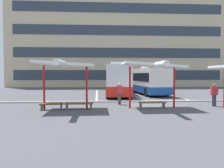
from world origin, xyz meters
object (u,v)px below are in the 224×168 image
object	(u,v)px
waiting_shelter_0	(65,65)
waiting_passenger_1	(119,92)
bench_2	(152,103)
waiting_passenger_0	(214,93)
bench_0	(52,105)
bench_1	(79,104)
coach_bus_1	(146,81)
waiting_shelter_1	(153,66)
coach_bus_0	(117,80)

from	to	relation	value
waiting_shelter_0	waiting_passenger_1	distance (m)	5.01
bench_2	waiting_passenger_1	xyz separation A→B (m)	(-2.11, 2.01, 0.65)
waiting_passenger_0	waiting_passenger_1	bearing A→B (deg)	168.26
waiting_shelter_0	waiting_passenger_1	xyz separation A→B (m)	(3.87, 2.51, -1.97)
bench_2	waiting_passenger_1	bearing A→B (deg)	136.34
bench_2	bench_0	bearing A→B (deg)	-176.49
bench_0	bench_1	size ratio (longest dim) A/B	0.84
waiting_passenger_1	coach_bus_1	bearing A→B (deg)	66.81
waiting_shelter_1	waiting_shelter_0	bearing A→B (deg)	-177.65
waiting_passenger_0	coach_bus_1	bearing A→B (deg)	102.90
bench_0	waiting_shelter_0	bearing A→B (deg)	-4.90
coach_bus_1	coach_bus_0	bearing A→B (deg)	-160.98
coach_bus_0	waiting_shelter_0	xyz separation A→B (m)	(-4.43, -11.23, 1.27)
coach_bus_1	waiting_passenger_0	xyz separation A→B (m)	(2.62, -11.43, -0.61)
waiting_passenger_0	waiting_passenger_1	xyz separation A→B (m)	(-6.90, 1.43, 0.03)
waiting_shelter_0	bench_2	xyz separation A→B (m)	(5.97, 0.50, -2.63)
waiting_passenger_1	waiting_shelter_0	bearing A→B (deg)	-146.99
bench_1	waiting_passenger_1	world-z (taller)	waiting_passenger_1
waiting_shelter_1	bench_0	bearing A→B (deg)	-178.60
bench_0	waiting_shelter_1	world-z (taller)	waiting_shelter_1
coach_bus_0	bench_0	distance (m)	12.44
waiting_shelter_0	waiting_passenger_0	world-z (taller)	waiting_shelter_0
waiting_shelter_0	waiting_shelter_1	world-z (taller)	waiting_shelter_0
bench_1	waiting_passenger_0	world-z (taller)	waiting_passenger_0
coach_bus_0	waiting_shelter_0	size ratio (longest dim) A/B	2.41
coach_bus_0	waiting_passenger_1	size ratio (longest dim) A/B	6.83
waiting_passenger_1	coach_bus_0	bearing A→B (deg)	86.27
coach_bus_1	waiting_passenger_0	world-z (taller)	coach_bus_1
waiting_shelter_1	bench_2	bearing A→B (deg)	90.00
coach_bus_1	bench_2	xyz separation A→B (m)	(-2.17, -12.01, -1.24)
coach_bus_0	waiting_shelter_1	world-z (taller)	coach_bus_0
waiting_passenger_0	coach_bus_0	bearing A→B (deg)	121.96
coach_bus_0	waiting_shelter_0	world-z (taller)	coach_bus_0
bench_1	bench_2	xyz separation A→B (m)	(5.07, 0.32, 0.00)
bench_1	waiting_passenger_1	xyz separation A→B (m)	(2.97, 2.33, 0.65)
waiting_shelter_0	waiting_shelter_1	xyz separation A→B (m)	(5.97, 0.25, -0.05)
bench_1	bench_2	bearing A→B (deg)	3.59
waiting_shelter_0	waiting_passenger_1	world-z (taller)	waiting_shelter_0
waiting_shelter_1	waiting_passenger_1	xyz separation A→B (m)	(-2.11, 2.27, -1.93)
waiting_shelter_0	waiting_passenger_1	bearing A→B (deg)	33.01
waiting_shelter_1	waiting_passenger_0	xyz separation A→B (m)	(4.79, 0.83, -1.95)
bench_1	waiting_passenger_0	xyz separation A→B (m)	(9.87, 0.90, 0.63)
coach_bus_1	bench_0	world-z (taller)	coach_bus_1
coach_bus_0	bench_2	distance (m)	10.92
coach_bus_1	waiting_passenger_1	world-z (taller)	coach_bus_1
waiting_shelter_0	bench_2	world-z (taller)	waiting_shelter_0
coach_bus_1	waiting_passenger_1	distance (m)	10.89
coach_bus_0	bench_2	size ratio (longest dim) A/B	6.06
waiting_shelter_0	bench_0	world-z (taller)	waiting_shelter_0
waiting_passenger_1	waiting_passenger_0	bearing A→B (deg)	-11.74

